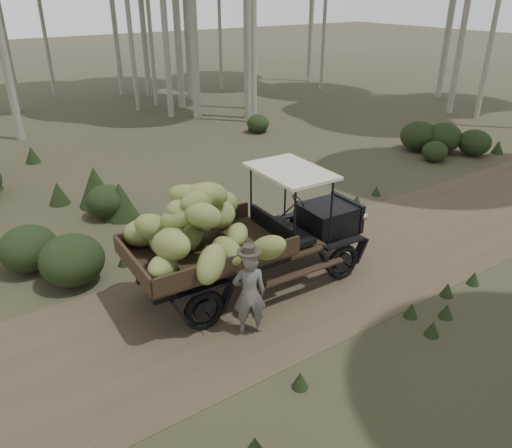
% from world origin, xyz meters
% --- Properties ---
extents(ground, '(120.00, 120.00, 0.00)m').
position_xyz_m(ground, '(0.00, 0.00, 0.00)').
color(ground, '#473D2B').
rests_on(ground, ground).
extents(dirt_track, '(70.00, 4.00, 0.01)m').
position_xyz_m(dirt_track, '(0.00, 0.00, 0.00)').
color(dirt_track, brown).
rests_on(dirt_track, ground).
extents(banana_truck, '(5.30, 2.76, 2.56)m').
position_xyz_m(banana_truck, '(-2.89, 0.48, 1.46)').
color(banana_truck, black).
rests_on(banana_truck, ground).
extents(farmer, '(0.70, 0.60, 1.76)m').
position_xyz_m(farmer, '(-3.18, -0.82, 0.83)').
color(farmer, '#625D59').
rests_on(farmer, ground).
extents(undergrowth, '(21.85, 23.21, 1.38)m').
position_xyz_m(undergrowth, '(-0.99, -0.12, 0.55)').
color(undergrowth, '#233319').
rests_on(undergrowth, ground).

